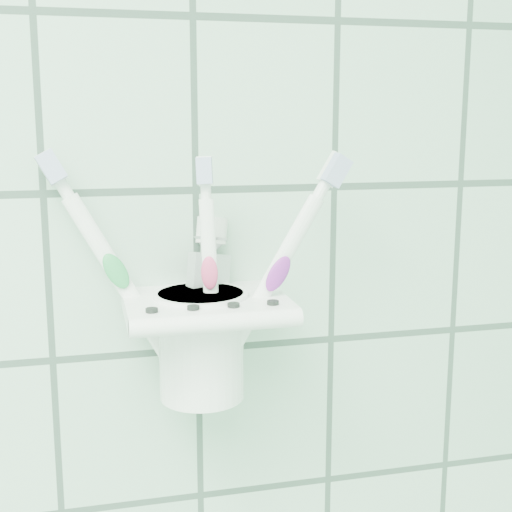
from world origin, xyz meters
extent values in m
cube|color=white|center=(0.63, 1.19, 1.29)|extent=(0.05, 0.02, 0.04)
cube|color=white|center=(0.63, 1.15, 1.30)|extent=(0.13, 0.10, 0.01)
cylinder|color=white|center=(0.63, 1.10, 1.30)|extent=(0.13, 0.01, 0.01)
cylinder|color=black|center=(0.58, 1.12, 1.31)|extent=(0.01, 0.01, 0.00)
cylinder|color=black|center=(0.62, 1.12, 1.31)|extent=(0.01, 0.01, 0.00)
cylinder|color=black|center=(0.65, 1.12, 1.31)|extent=(0.01, 0.01, 0.00)
cylinder|color=black|center=(0.68, 1.12, 1.31)|extent=(0.01, 0.01, 0.00)
cylinder|color=white|center=(0.63, 1.16, 1.27)|extent=(0.07, 0.07, 0.09)
cylinder|color=white|center=(0.63, 1.16, 1.31)|extent=(0.08, 0.08, 0.01)
cylinder|color=black|center=(0.63, 1.16, 1.31)|extent=(0.06, 0.06, 0.00)
cylinder|color=white|center=(0.62, 1.16, 1.33)|extent=(0.10, 0.04, 0.17)
cylinder|color=white|center=(0.62, 1.16, 1.43)|extent=(0.02, 0.01, 0.03)
cube|color=silver|center=(0.62, 1.15, 1.44)|extent=(0.03, 0.01, 0.03)
cube|color=white|center=(0.62, 1.16, 1.44)|extent=(0.03, 0.01, 0.03)
ellipsoid|color=green|center=(0.62, 1.15, 1.35)|extent=(0.03, 0.01, 0.04)
cylinder|color=white|center=(0.64, 1.15, 1.31)|extent=(0.02, 0.03, 0.16)
cylinder|color=white|center=(0.64, 1.15, 1.40)|extent=(0.01, 0.01, 0.02)
cube|color=silver|center=(0.64, 1.14, 1.41)|extent=(0.01, 0.01, 0.02)
cube|color=white|center=(0.64, 1.15, 1.41)|extent=(0.01, 0.01, 0.02)
ellipsoid|color=#D83F72|center=(0.64, 1.14, 1.33)|extent=(0.02, 0.01, 0.03)
cylinder|color=white|center=(0.63, 1.14, 1.32)|extent=(0.11, 0.02, 0.17)
cylinder|color=white|center=(0.63, 1.14, 1.43)|extent=(0.02, 0.01, 0.03)
cube|color=silver|center=(0.63, 1.13, 1.44)|extent=(0.03, 0.01, 0.03)
cube|color=white|center=(0.63, 1.14, 1.44)|extent=(0.03, 0.01, 0.03)
ellipsoid|color=purple|center=(0.63, 1.13, 1.35)|extent=(0.03, 0.01, 0.04)
cube|color=silver|center=(0.63, 1.17, 1.29)|extent=(0.05, 0.05, 0.11)
cube|color=silver|center=(0.63, 1.17, 1.24)|extent=(0.04, 0.02, 0.02)
cone|color=silver|center=(0.63, 1.17, 1.35)|extent=(0.04, 0.04, 0.03)
cylinder|color=white|center=(0.63, 1.17, 1.36)|extent=(0.04, 0.04, 0.03)
camera|label=1|loc=(0.54, 0.59, 1.46)|focal=50.00mm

